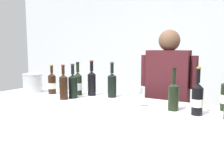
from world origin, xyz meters
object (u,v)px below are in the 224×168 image
at_px(wine_bottle_2, 197,99).
at_px(wine_glass, 138,91).
at_px(person_server, 167,111).
at_px(wine_bottle_0, 73,85).
at_px(wine_bottle_3, 78,83).
at_px(wine_bottle_4, 173,95).
at_px(wine_bottle_9, 52,83).
at_px(ice_bucket, 33,83).
at_px(wine_bottle_5, 64,86).
at_px(wine_bottle_6, 92,82).
at_px(wine_bottle_1, 112,84).

height_order(wine_bottle_2, wine_glass, wine_bottle_2).
bearing_deg(person_server, wine_bottle_0, -133.98).
xyz_separation_m(wine_bottle_3, person_server, (0.73, 0.54, -0.30)).
relative_size(wine_bottle_4, wine_bottle_9, 1.09).
bearing_deg(wine_bottle_2, ice_bucket, 178.46).
bearing_deg(wine_bottle_5, wine_bottle_6, 70.43).
distance_m(wine_bottle_4, person_server, 0.79).
distance_m(wine_bottle_1, person_server, 0.68).
xyz_separation_m(wine_bottle_3, wine_bottle_6, (0.13, 0.05, 0.02)).
relative_size(wine_bottle_1, wine_bottle_3, 1.02).
bearing_deg(wine_bottle_4, wine_bottle_3, 172.74).
xyz_separation_m(wine_bottle_4, ice_bucket, (-1.51, 0.00, -0.02)).
bearing_deg(ice_bucket, person_server, 28.53).
relative_size(wine_bottle_3, wine_glass, 1.73).
relative_size(wine_bottle_2, wine_bottle_3, 1.04).
distance_m(wine_bottle_3, ice_bucket, 0.52).
relative_size(wine_bottle_9, ice_bucket, 1.44).
bearing_deg(ice_bucket, wine_bottle_3, 13.89).
height_order(wine_bottle_0, wine_bottle_9, wine_bottle_0).
bearing_deg(wine_bottle_3, wine_glass, -12.72).
height_order(wine_bottle_4, wine_bottle_9, wine_bottle_4).
relative_size(wine_bottle_0, wine_bottle_5, 1.01).
xyz_separation_m(wine_bottle_0, wine_bottle_3, (-0.06, 0.15, -0.01)).
bearing_deg(person_server, wine_bottle_4, -67.10).
bearing_deg(wine_glass, wine_bottle_4, 7.80).
distance_m(wine_bottle_2, wine_glass, 0.46).
bearing_deg(ice_bucket, wine_bottle_0, -2.24).
xyz_separation_m(wine_bottle_6, wine_glass, (0.61, -0.22, -0.00)).
relative_size(wine_bottle_5, wine_bottle_6, 0.92).
relative_size(wine_bottle_6, ice_bucket, 1.67).
bearing_deg(wine_bottle_6, wine_bottle_3, -158.97).
distance_m(wine_bottle_2, ice_bucket, 1.70).
bearing_deg(wine_bottle_4, wine_bottle_0, -178.93).
bearing_deg(wine_bottle_0, person_server, 46.02).
relative_size(wine_bottle_4, wine_glass, 1.72).
distance_m(wine_bottle_3, wine_bottle_5, 0.24).
xyz_separation_m(ice_bucket, person_server, (1.23, 0.67, -0.29)).
distance_m(wine_bottle_2, wine_bottle_6, 1.09).
height_order(wine_bottle_5, ice_bucket, wine_bottle_5).
height_order(wine_bottle_3, wine_bottle_4, wine_bottle_3).
bearing_deg(wine_bottle_1, wine_bottle_6, -173.74).
bearing_deg(person_server, wine_bottle_3, -143.16).
bearing_deg(ice_bucket, wine_bottle_4, -0.16).
bearing_deg(person_server, wine_bottle_5, -131.70).
distance_m(wine_bottle_6, wine_bottle_9, 0.42).
height_order(wine_bottle_1, wine_bottle_3, wine_bottle_1).
height_order(wine_bottle_6, ice_bucket, wine_bottle_6).
height_order(wine_bottle_3, person_server, person_server).
bearing_deg(person_server, wine_bottle_6, -140.32).
xyz_separation_m(wine_bottle_0, wine_bottle_1, (0.29, 0.22, 0.00)).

